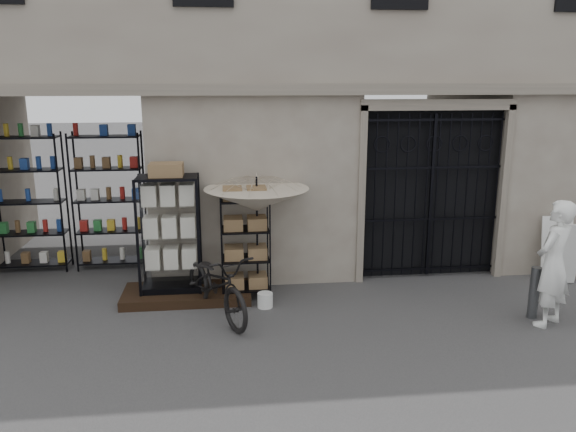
{
  "coord_description": "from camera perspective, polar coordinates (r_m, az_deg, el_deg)",
  "views": [
    {
      "loc": [
        -1.75,
        -6.95,
        3.41
      ],
      "look_at": [
        -0.8,
        1.4,
        1.35
      ],
      "focal_mm": 35.0,
      "sensor_mm": 36.0,
      "label": 1
    }
  ],
  "objects": [
    {
      "name": "ground",
      "position": [
        7.94,
        7.05,
        -11.78
      ],
      "size": [
        80.0,
        80.0,
        0.0
      ],
      "primitive_type": "plane",
      "color": "black",
      "rests_on": "ground"
    },
    {
      "name": "main_building",
      "position": [
        11.14,
        2.73,
        19.36
      ],
      "size": [
        14.0,
        4.0,
        9.0
      ],
      "primitive_type": "cube",
      "color": "gray",
      "rests_on": "ground"
    },
    {
      "name": "shop_recess",
      "position": [
        10.31,
        -21.85,
        2.1
      ],
      "size": [
        3.0,
        1.7,
        3.0
      ],
      "primitive_type": "cube",
      "color": "black",
      "rests_on": "ground"
    },
    {
      "name": "shop_shelving",
      "position": [
        10.84,
        -21.32,
        1.33
      ],
      "size": [
        2.7,
        0.5,
        2.5
      ],
      "primitive_type": "cube",
      "color": "black",
      "rests_on": "ground"
    },
    {
      "name": "iron_gate",
      "position": [
        10.05,
        14.03,
        2.4
      ],
      "size": [
        2.5,
        0.21,
        3.0
      ],
      "color": "black",
      "rests_on": "ground"
    },
    {
      "name": "step_platform",
      "position": [
        9.16,
        -10.2,
        -7.82
      ],
      "size": [
        2.0,
        0.9,
        0.15
      ],
      "primitive_type": "cube",
      "color": "black",
      "rests_on": "ground"
    },
    {
      "name": "display_cabinet",
      "position": [
        8.97,
        -11.91,
        -2.35
      ],
      "size": [
        0.96,
        0.66,
        1.97
      ],
      "rotation": [
        0.0,
        0.0,
        -0.11
      ],
      "color": "black",
      "rests_on": "step_platform"
    },
    {
      "name": "wire_rack",
      "position": [
        8.9,
        -4.34,
        -3.13
      ],
      "size": [
        0.79,
        0.6,
        1.69
      ],
      "rotation": [
        0.0,
        0.0,
        -0.09
      ],
      "color": "black",
      "rests_on": "ground"
    },
    {
      "name": "market_umbrella",
      "position": [
        8.74,
        -3.21,
        2.31
      ],
      "size": [
        1.6,
        1.62,
        2.33
      ],
      "rotation": [
        0.0,
        0.0,
        -0.13
      ],
      "color": "black",
      "rests_on": "ground"
    },
    {
      "name": "white_bucket",
      "position": [
        8.69,
        -2.34,
        -8.53
      ],
      "size": [
        0.31,
        0.31,
        0.23
      ],
      "primitive_type": "cylinder",
      "rotation": [
        0.0,
        0.0,
        0.43
      ],
      "color": "silver",
      "rests_on": "ground"
    },
    {
      "name": "bicycle",
      "position": [
        8.48,
        -7.17,
        -10.05
      ],
      "size": [
        1.04,
        1.2,
        1.92
      ],
      "primitive_type": "imported",
      "rotation": [
        0.0,
        0.0,
        0.45
      ],
      "color": "black",
      "rests_on": "ground"
    },
    {
      "name": "steel_bollard",
      "position": [
        8.97,
        23.73,
        -7.14
      ],
      "size": [
        0.16,
        0.16,
        0.78
      ],
      "primitive_type": "cylinder",
      "rotation": [
        0.0,
        0.0,
        0.15
      ],
      "color": "#515456",
      "rests_on": "ground"
    },
    {
      "name": "shopkeeper",
      "position": [
        8.96,
        24.75,
        -9.93
      ],
      "size": [
        1.57,
        1.87,
        0.43
      ],
      "primitive_type": "imported",
      "rotation": [
        0.0,
        0.0,
        3.74
      ],
      "color": "white",
      "rests_on": "ground"
    },
    {
      "name": "easel_sign",
      "position": [
        10.62,
        25.95,
        -3.23
      ],
      "size": [
        0.62,
        0.68,
        1.09
      ],
      "rotation": [
        0.0,
        0.0,
        -0.2
      ],
      "color": "silver",
      "rests_on": "ground"
    }
  ]
}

